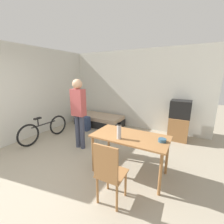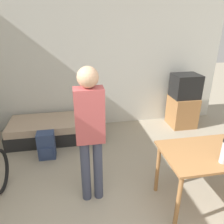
{
  "view_description": "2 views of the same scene",
  "coord_description": "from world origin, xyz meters",
  "px_view_note": "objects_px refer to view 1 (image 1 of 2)",
  "views": [
    {
      "loc": [
        2.1,
        -1.37,
        1.9
      ],
      "look_at": [
        0.23,
        2.0,
        0.92
      ],
      "focal_mm": 24.0,
      "sensor_mm": 36.0,
      "label": 1
    },
    {
      "loc": [
        -0.55,
        -0.89,
        2.24
      ],
      "look_at": [
        0.01,
        2.16,
        0.91
      ],
      "focal_mm": 35.0,
      "sensor_mm": 36.0,
      "label": 2
    }
  ],
  "objects_px": {
    "tv": "(179,121)",
    "dining_table": "(130,140)",
    "mate_bowl": "(162,140)",
    "backpack": "(85,124)",
    "bicycle": "(44,129)",
    "person_standing": "(79,109)",
    "wooden_chair": "(109,172)",
    "daybed": "(99,120)",
    "thermos_flask": "(119,130)"
  },
  "relations": [
    {
      "from": "daybed",
      "to": "thermos_flask",
      "type": "bearing_deg",
      "value": -49.31
    },
    {
      "from": "thermos_flask",
      "to": "tv",
      "type": "bearing_deg",
      "value": 71.73
    },
    {
      "from": "thermos_flask",
      "to": "dining_table",
      "type": "bearing_deg",
      "value": 59.11
    },
    {
      "from": "wooden_chair",
      "to": "tv",
      "type": "bearing_deg",
      "value": 78.06
    },
    {
      "from": "tv",
      "to": "bicycle",
      "type": "height_order",
      "value": "tv"
    },
    {
      "from": "person_standing",
      "to": "daybed",
      "type": "bearing_deg",
      "value": 108.16
    },
    {
      "from": "wooden_chair",
      "to": "mate_bowl",
      "type": "bearing_deg",
      "value": 57.4
    },
    {
      "from": "daybed",
      "to": "thermos_flask",
      "type": "height_order",
      "value": "thermos_flask"
    },
    {
      "from": "person_standing",
      "to": "mate_bowl",
      "type": "distance_m",
      "value": 2.14
    },
    {
      "from": "tv",
      "to": "dining_table",
      "type": "height_order",
      "value": "tv"
    },
    {
      "from": "daybed",
      "to": "bicycle",
      "type": "distance_m",
      "value": 1.98
    },
    {
      "from": "bicycle",
      "to": "mate_bowl",
      "type": "height_order",
      "value": "mate_bowl"
    },
    {
      "from": "mate_bowl",
      "to": "wooden_chair",
      "type": "bearing_deg",
      "value": -122.6
    },
    {
      "from": "bicycle",
      "to": "thermos_flask",
      "type": "bearing_deg",
      "value": -9.29
    },
    {
      "from": "daybed",
      "to": "dining_table",
      "type": "bearing_deg",
      "value": -44.76
    },
    {
      "from": "tv",
      "to": "thermos_flask",
      "type": "height_order",
      "value": "tv"
    },
    {
      "from": "wooden_chair",
      "to": "thermos_flask",
      "type": "relative_size",
      "value": 3.47
    },
    {
      "from": "bicycle",
      "to": "thermos_flask",
      "type": "relative_size",
      "value": 5.57
    },
    {
      "from": "dining_table",
      "to": "bicycle",
      "type": "xyz_separation_m",
      "value": [
        -2.78,
        0.22,
        -0.37
      ]
    },
    {
      "from": "person_standing",
      "to": "backpack",
      "type": "distance_m",
      "value": 1.51
    },
    {
      "from": "wooden_chair",
      "to": "daybed",
      "type": "bearing_deg",
      "value": 126.06
    },
    {
      "from": "wooden_chair",
      "to": "thermos_flask",
      "type": "height_order",
      "value": "thermos_flask"
    },
    {
      "from": "tv",
      "to": "thermos_flask",
      "type": "relative_size",
      "value": 4.09
    },
    {
      "from": "bicycle",
      "to": "person_standing",
      "type": "height_order",
      "value": "person_standing"
    },
    {
      "from": "mate_bowl",
      "to": "dining_table",
      "type": "bearing_deg",
      "value": -177.65
    },
    {
      "from": "bicycle",
      "to": "dining_table",
      "type": "bearing_deg",
      "value": -4.56
    },
    {
      "from": "wooden_chair",
      "to": "person_standing",
      "type": "height_order",
      "value": "person_standing"
    },
    {
      "from": "backpack",
      "to": "mate_bowl",
      "type": "bearing_deg",
      "value": -26.36
    },
    {
      "from": "daybed",
      "to": "tv",
      "type": "xyz_separation_m",
      "value": [
        2.76,
        0.09,
        0.37
      ]
    },
    {
      "from": "bicycle",
      "to": "person_standing",
      "type": "xyz_separation_m",
      "value": [
        1.25,
        0.12,
        0.73
      ]
    },
    {
      "from": "dining_table",
      "to": "mate_bowl",
      "type": "xyz_separation_m",
      "value": [
        0.57,
        0.02,
        0.12
      ]
    },
    {
      "from": "daybed",
      "to": "bicycle",
      "type": "bearing_deg",
      "value": -110.14
    },
    {
      "from": "mate_bowl",
      "to": "bicycle",
      "type": "bearing_deg",
      "value": 176.62
    },
    {
      "from": "daybed",
      "to": "person_standing",
      "type": "distance_m",
      "value": 2.02
    },
    {
      "from": "bicycle",
      "to": "person_standing",
      "type": "bearing_deg",
      "value": 5.39
    },
    {
      "from": "backpack",
      "to": "bicycle",
      "type": "bearing_deg",
      "value": -115.59
    },
    {
      "from": "person_standing",
      "to": "mate_bowl",
      "type": "height_order",
      "value": "person_standing"
    },
    {
      "from": "tv",
      "to": "dining_table",
      "type": "xyz_separation_m",
      "value": [
        -0.66,
        -2.17,
        0.12
      ]
    },
    {
      "from": "mate_bowl",
      "to": "backpack",
      "type": "height_order",
      "value": "mate_bowl"
    },
    {
      "from": "tv",
      "to": "backpack",
      "type": "xyz_separation_m",
      "value": [
        -2.87,
        -0.77,
        -0.33
      ]
    },
    {
      "from": "wooden_chair",
      "to": "bicycle",
      "type": "relative_size",
      "value": 0.62
    },
    {
      "from": "daybed",
      "to": "dining_table",
      "type": "distance_m",
      "value": 3.0
    },
    {
      "from": "backpack",
      "to": "person_standing",
      "type": "bearing_deg",
      "value": -57.2
    },
    {
      "from": "bicycle",
      "to": "thermos_flask",
      "type": "distance_m",
      "value": 2.76
    },
    {
      "from": "daybed",
      "to": "backpack",
      "type": "height_order",
      "value": "backpack"
    },
    {
      "from": "tv",
      "to": "person_standing",
      "type": "height_order",
      "value": "person_standing"
    },
    {
      "from": "dining_table",
      "to": "backpack",
      "type": "bearing_deg",
      "value": 147.6
    },
    {
      "from": "bicycle",
      "to": "backpack",
      "type": "xyz_separation_m",
      "value": [
        0.57,
        1.18,
        -0.08
      ]
    },
    {
      "from": "thermos_flask",
      "to": "mate_bowl",
      "type": "bearing_deg",
      "value": 18.59
    },
    {
      "from": "tv",
      "to": "wooden_chair",
      "type": "bearing_deg",
      "value": -101.94
    }
  ]
}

